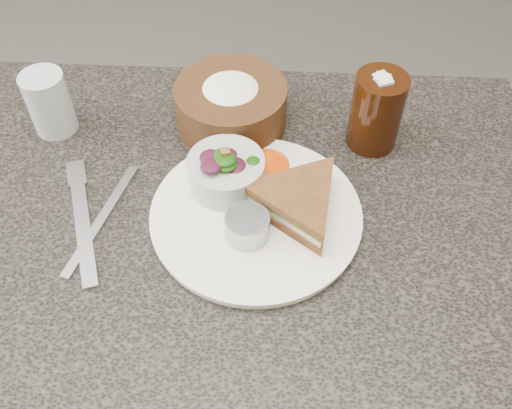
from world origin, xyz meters
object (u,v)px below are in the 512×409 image
object	(u,v)px
dining_table	(222,340)
water_glass	(49,103)
dressing_ramekin	(247,226)
cola_glass	(377,108)
sandwich	(298,201)
dinner_plate	(256,215)
salad_bowl	(226,168)
bread_basket	(231,100)

from	to	relation	value
dining_table	water_glass	size ratio (longest dim) A/B	9.70
dressing_ramekin	water_glass	size ratio (longest dim) A/B	0.59
dining_table	cola_glass	world-z (taller)	cola_glass
dressing_ramekin	water_glass	world-z (taller)	water_glass
sandwich	dinner_plate	bearing A→B (deg)	-138.59
sandwich	water_glass	size ratio (longest dim) A/B	1.64
salad_bowl	bread_basket	distance (m)	0.14
dressing_ramekin	bread_basket	size ratio (longest dim) A/B	0.34
dining_table	dinner_plate	bearing A→B (deg)	6.40
salad_bowl	dressing_ramekin	xyz separation A→B (m)	(0.04, -0.09, -0.01)
bread_basket	water_glass	size ratio (longest dim) A/B	1.73
sandwich	dressing_ramekin	world-z (taller)	sandwich
dressing_ramekin	dinner_plate	bearing A→B (deg)	76.42
sandwich	bread_basket	bearing A→B (deg)	156.10
dressing_ramekin	bread_basket	xyz separation A→B (m)	(-0.04, 0.24, 0.02)
dining_table	bread_basket	distance (m)	0.47
cola_glass	dinner_plate	bearing A→B (deg)	-136.19
cola_glass	water_glass	distance (m)	0.51
dinner_plate	bread_basket	xyz separation A→B (m)	(-0.05, 0.20, 0.04)
water_glass	dressing_ramekin	bearing A→B (deg)	-33.09
sandwich	salad_bowl	xyz separation A→B (m)	(-0.10, 0.05, 0.01)
dining_table	cola_glass	bearing A→B (deg)	36.03
dining_table	sandwich	xyz separation A→B (m)	(0.12, 0.01, 0.41)
sandwich	dressing_ramekin	xyz separation A→B (m)	(-0.07, -0.04, -0.00)
salad_bowl	dressing_ramekin	size ratio (longest dim) A/B	1.84
sandwich	water_glass	bearing A→B (deg)	-166.42
bread_basket	cola_glass	distance (m)	0.23
dining_table	sandwich	size ratio (longest dim) A/B	5.91
water_glass	salad_bowl	bearing A→B (deg)	-22.47
dressing_ramekin	cola_glass	world-z (taller)	cola_glass
cola_glass	bread_basket	bearing A→B (deg)	172.76
dining_table	cola_glass	distance (m)	0.53
dinner_plate	cola_glass	world-z (taller)	cola_glass
salad_bowl	water_glass	xyz separation A→B (m)	(-0.29, 0.12, 0.01)
sandwich	dressing_ramekin	distance (m)	0.08
dinner_plate	dressing_ramekin	xyz separation A→B (m)	(-0.01, -0.04, 0.02)
bread_basket	water_glass	distance (m)	0.29
dinner_plate	water_glass	world-z (taller)	water_glass
sandwich	cola_glass	xyz separation A→B (m)	(0.12, 0.16, 0.03)
dinner_plate	bread_basket	distance (m)	0.21
dinner_plate	water_glass	xyz separation A→B (m)	(-0.34, 0.17, 0.05)
dining_table	bread_basket	size ratio (longest dim) A/B	5.60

